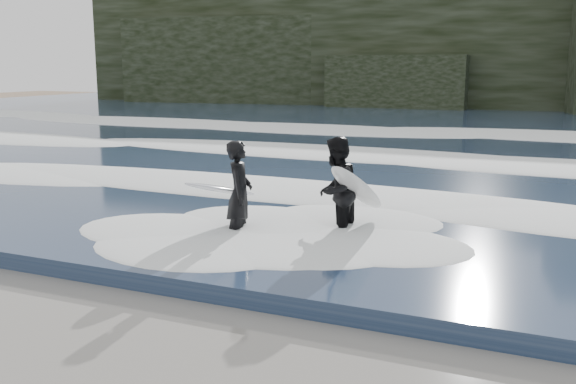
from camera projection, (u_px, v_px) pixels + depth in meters
name	position (u px, v px, depth m)	size (l,w,h in m)	color
sea	(491.00, 129.00, 32.02)	(90.00, 52.00, 0.30)	#23344F
headland	(522.00, 41.00, 46.36)	(70.00, 9.00, 10.00)	black
foam_near	(389.00, 201.00, 13.98)	(60.00, 3.20, 0.20)	white
foam_mid	(446.00, 158.00, 20.28)	(60.00, 4.00, 0.24)	white
foam_far	(482.00, 131.00, 28.36)	(60.00, 4.80, 0.30)	white
surfer_left	(236.00, 193.00, 11.90)	(1.15, 2.19, 1.97)	black
surfer_right	(338.00, 191.00, 11.97)	(1.21, 2.01, 2.02)	black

